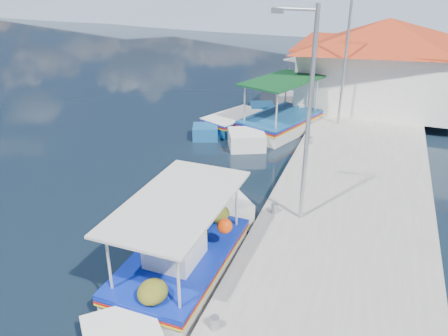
% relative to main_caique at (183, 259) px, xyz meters
% --- Properties ---
extents(ground, '(160.00, 160.00, 0.00)m').
position_rel_main_caique_xyz_m(ground, '(-2.16, 1.05, -0.48)').
color(ground, black).
rests_on(ground, ground).
extents(quay, '(5.00, 44.00, 0.50)m').
position_rel_main_caique_xyz_m(quay, '(3.74, 7.05, -0.23)').
color(quay, '#ABA7A0').
rests_on(quay, ground).
extents(bollards, '(0.20, 17.20, 0.30)m').
position_rel_main_caique_xyz_m(bollards, '(1.64, 6.30, 0.17)').
color(bollards, '#A5A8AD').
rests_on(bollards, quay).
extents(main_caique, '(2.32, 7.60, 2.50)m').
position_rel_main_caique_xyz_m(main_caique, '(0.00, 0.00, 0.00)').
color(main_caique, white).
rests_on(main_caique, ground).
extents(caique_green_canopy, '(3.89, 7.04, 2.80)m').
position_rel_main_caique_xyz_m(caique_green_canopy, '(-0.20, 11.46, -0.06)').
color(caique_green_canopy, white).
rests_on(caique_green_canopy, ground).
extents(caique_blue_hull, '(3.14, 5.15, 1.01)m').
position_rel_main_caique_xyz_m(caique_blue_hull, '(-2.41, 11.23, -0.21)').
color(caique_blue_hull, '#17518B').
rests_on(caique_blue_hull, ground).
extents(caique_far, '(4.08, 6.69, 2.57)m').
position_rel_main_caique_xyz_m(caique_far, '(0.34, 18.45, -0.01)').
color(caique_far, white).
rests_on(caique_far, ground).
extents(harbor_building, '(10.49, 10.49, 4.40)m').
position_rel_main_caique_xyz_m(harbor_building, '(4.04, 16.05, 2.29)').
color(harbor_building, white).
rests_on(harbor_building, quay).
extents(lamp_post_near, '(1.21, 0.14, 6.00)m').
position_rel_main_caique_xyz_m(lamp_post_near, '(2.35, 3.05, 3.37)').
color(lamp_post_near, '#A5A8AD').
rests_on(lamp_post_near, quay).
extents(lamp_post_far, '(1.21, 0.14, 6.00)m').
position_rel_main_caique_xyz_m(lamp_post_far, '(2.35, 12.05, 3.37)').
color(lamp_post_far, '#A5A8AD').
rests_on(lamp_post_far, quay).
extents(mountain_ridge, '(171.40, 96.00, 5.50)m').
position_rel_main_caique_xyz_m(mountain_ridge, '(4.38, 57.05, 1.56)').
color(mountain_ridge, slate).
rests_on(mountain_ridge, ground).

